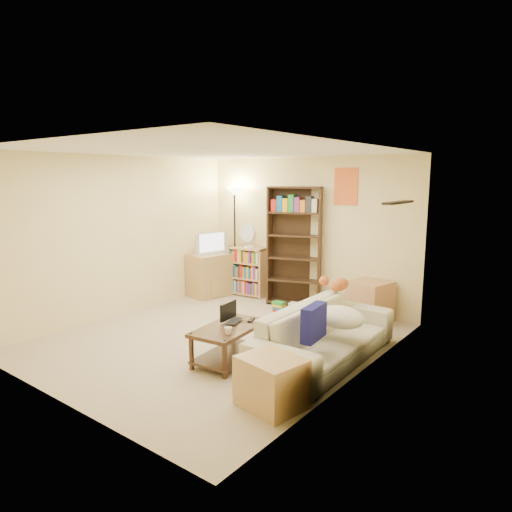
% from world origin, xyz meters
% --- Properties ---
extents(room, '(4.50, 4.54, 2.52)m').
position_xyz_m(room, '(0.00, 0.01, 1.62)').
color(room, '#C1B190').
rests_on(room, ground).
extents(sofa, '(2.25, 0.95, 0.65)m').
position_xyz_m(sofa, '(1.51, 0.22, 0.32)').
color(sofa, '#BCB59C').
rests_on(sofa, ground).
extents(navy_pillow, '(0.18, 0.44, 0.38)m').
position_xyz_m(navy_pillow, '(1.63, -0.26, 0.62)').
color(navy_pillow, navy).
rests_on(navy_pillow, sofa).
extents(cream_blanket, '(0.60, 0.43, 0.26)m').
position_xyz_m(cream_blanket, '(1.67, 0.27, 0.55)').
color(cream_blanket, silver).
rests_on(cream_blanket, sofa).
extents(tabby_cat, '(0.51, 0.19, 0.18)m').
position_xyz_m(tabby_cat, '(1.21, 1.06, 0.73)').
color(tabby_cat, '#C65B2A').
rests_on(tabby_cat, sofa).
extents(coffee_table, '(0.65, 1.02, 0.43)m').
position_xyz_m(coffee_table, '(0.62, -0.49, 0.28)').
color(coffee_table, '#412519').
rests_on(coffee_table, ground).
extents(laptop, '(0.44, 0.40, 0.02)m').
position_xyz_m(laptop, '(0.62, -0.32, 0.44)').
color(laptop, black).
rests_on(laptop, coffee_table).
extents(laptop_screen, '(0.05, 0.32, 0.22)m').
position_xyz_m(laptop_screen, '(0.48, -0.34, 0.56)').
color(laptop_screen, white).
rests_on(laptop_screen, laptop).
extents(mug, '(0.12, 0.12, 0.08)m').
position_xyz_m(mug, '(0.79, -0.70, 0.47)').
color(mug, white).
rests_on(mug, coffee_table).
extents(tv_remote, '(0.12, 0.18, 0.02)m').
position_xyz_m(tv_remote, '(0.69, -0.16, 0.44)').
color(tv_remote, black).
rests_on(tv_remote, coffee_table).
extents(tv_stand, '(0.64, 0.81, 0.78)m').
position_xyz_m(tv_stand, '(-1.66, 1.62, 0.39)').
color(tv_stand, tan).
rests_on(tv_stand, ground).
extents(television, '(0.74, 0.35, 0.41)m').
position_xyz_m(television, '(-1.66, 1.62, 0.98)').
color(television, black).
rests_on(television, tv_stand).
extents(tall_bookshelf, '(0.96, 0.58, 2.02)m').
position_xyz_m(tall_bookshelf, '(-0.10, 2.05, 1.06)').
color(tall_bookshelf, '#3C2517').
rests_on(tall_bookshelf, ground).
extents(short_bookshelf, '(0.72, 0.35, 0.90)m').
position_xyz_m(short_bookshelf, '(-1.11, 2.05, 0.45)').
color(short_bookshelf, tan).
rests_on(short_bookshelf, ground).
extents(desk_fan, '(0.32, 0.18, 0.44)m').
position_xyz_m(desk_fan, '(-1.06, 2.01, 1.13)').
color(desk_fan, white).
rests_on(desk_fan, short_bookshelf).
extents(floor_lamp, '(0.34, 0.34, 1.99)m').
position_xyz_m(floor_lamp, '(-1.41, 2.05, 1.58)').
color(floor_lamp, black).
rests_on(floor_lamp, ground).
extents(side_table, '(0.65, 0.65, 0.62)m').
position_xyz_m(side_table, '(1.31, 1.97, 0.31)').
color(side_table, tan).
rests_on(side_table, ground).
extents(end_cabinet, '(0.67, 0.59, 0.49)m').
position_xyz_m(end_cabinet, '(1.65, -1.08, 0.24)').
color(end_cabinet, tan).
rests_on(end_cabinet, ground).
extents(book_stacks, '(1.11, 0.19, 0.24)m').
position_xyz_m(book_stacks, '(0.42, 1.52, 0.10)').
color(book_stacks, red).
rests_on(book_stacks, ground).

